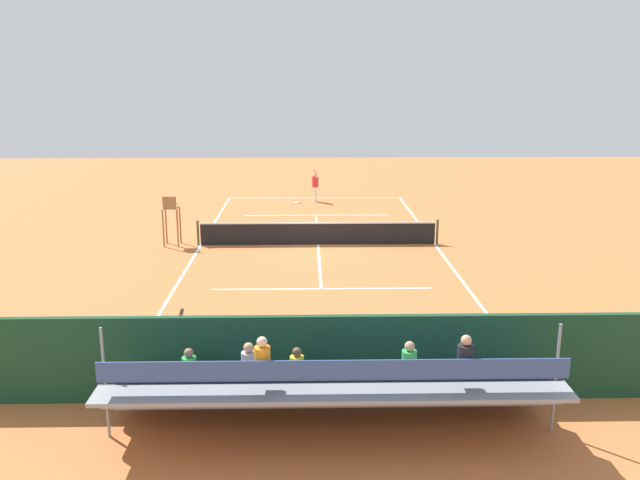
% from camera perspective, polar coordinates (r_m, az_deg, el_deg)
% --- Properties ---
extents(ground_plane, '(60.00, 60.00, 0.00)m').
position_cam_1_polar(ground_plane, '(28.70, -0.17, -0.38)').
color(ground_plane, '#C66B38').
extents(court_line_markings, '(10.10, 22.20, 0.01)m').
position_cam_1_polar(court_line_markings, '(28.73, -0.17, -0.36)').
color(court_line_markings, white).
rests_on(court_line_markings, ground).
extents(tennis_net, '(10.30, 0.10, 1.07)m').
position_cam_1_polar(tennis_net, '(28.58, -0.17, 0.59)').
color(tennis_net, black).
rests_on(tennis_net, ground).
extents(backdrop_wall, '(18.00, 0.16, 2.00)m').
position_cam_1_polar(backdrop_wall, '(15.11, 0.80, -9.99)').
color(backdrop_wall, '#194228').
rests_on(backdrop_wall, ground).
extents(bleacher_stand, '(9.06, 2.40, 2.48)m').
position_cam_1_polar(bleacher_stand, '(13.91, 0.80, -12.53)').
color(bleacher_stand, gray).
rests_on(bleacher_stand, ground).
extents(umpire_chair, '(0.67, 0.67, 2.14)m').
position_cam_1_polar(umpire_chair, '(28.95, -12.54, 2.07)').
color(umpire_chair, olive).
rests_on(umpire_chair, ground).
extents(courtside_bench, '(1.80, 0.40, 0.93)m').
position_cam_1_polar(courtside_bench, '(16.22, 9.66, -10.16)').
color(courtside_bench, '#33383D').
rests_on(courtside_bench, ground).
extents(equipment_bag, '(0.90, 0.36, 0.36)m').
position_cam_1_polar(equipment_bag, '(16.06, 4.25, -11.74)').
color(equipment_bag, '#B22D2D').
rests_on(equipment_bag, ground).
extents(tennis_player, '(0.38, 0.54, 1.93)m').
position_cam_1_polar(tennis_player, '(38.08, -0.40, 4.78)').
color(tennis_player, white).
rests_on(tennis_player, ground).
extents(tennis_racket, '(0.49, 0.53, 0.03)m').
position_cam_1_polar(tennis_racket, '(37.94, -2.00, 3.20)').
color(tennis_racket, black).
rests_on(tennis_racket, ground).
extents(tennis_ball_near, '(0.07, 0.07, 0.07)m').
position_cam_1_polar(tennis_ball_near, '(34.41, -2.94, 2.09)').
color(tennis_ball_near, '#CCDB33').
rests_on(tennis_ball_near, ground).
extents(tennis_ball_far, '(0.07, 0.07, 0.07)m').
position_cam_1_polar(tennis_ball_far, '(37.48, -2.34, 3.09)').
color(tennis_ball_far, '#CCDB33').
rests_on(tennis_ball_far, ground).
extents(line_judge, '(0.44, 0.56, 1.93)m').
position_cam_1_polar(line_judge, '(15.93, -12.03, -8.95)').
color(line_judge, '#232328').
rests_on(line_judge, ground).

